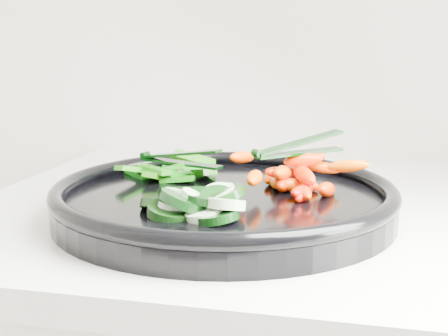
# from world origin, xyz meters

# --- Properties ---
(veggie_tray) EXTENTS (0.49, 0.49, 0.04)m
(veggie_tray) POSITION_xyz_m (-0.70, 1.62, 0.95)
(veggie_tray) COLOR black
(veggie_tray) RESTS_ON counter
(cucumber_pile) EXTENTS (0.12, 0.11, 0.04)m
(cucumber_pile) POSITION_xyz_m (-0.71, 1.55, 0.96)
(cucumber_pile) COLOR black
(cucumber_pile) RESTS_ON veggie_tray
(carrot_pile) EXTENTS (0.16, 0.15, 0.05)m
(carrot_pile) POSITION_xyz_m (-0.63, 1.65, 0.97)
(carrot_pile) COLOR #F11100
(carrot_pile) RESTS_ON veggie_tray
(pepper_pile) EXTENTS (0.12, 0.12, 0.04)m
(pepper_pile) POSITION_xyz_m (-0.78, 1.69, 0.96)
(pepper_pile) COLOR #0A710F
(pepper_pile) RESTS_ON veggie_tray
(tong_carrot) EXTENTS (0.09, 0.09, 0.02)m
(tong_carrot) POSITION_xyz_m (-0.63, 1.65, 1.00)
(tong_carrot) COLOR black
(tong_carrot) RESTS_ON carrot_pile
(tong_pepper) EXTENTS (0.11, 0.05, 0.02)m
(tong_pepper) POSITION_xyz_m (-0.77, 1.69, 0.98)
(tong_pepper) COLOR black
(tong_pepper) RESTS_ON pepper_pile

